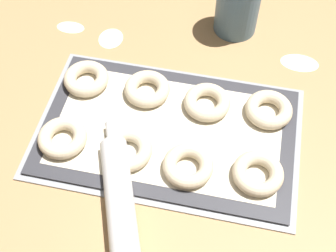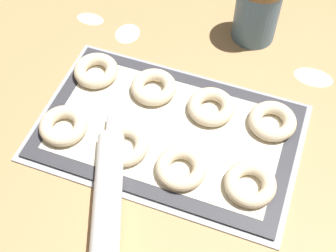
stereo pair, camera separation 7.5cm
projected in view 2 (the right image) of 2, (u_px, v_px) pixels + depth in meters
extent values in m
plane|color=#A87F51|center=(163.00, 139.00, 0.95)|extent=(2.80, 2.80, 0.00)
cube|color=#93969B|center=(168.00, 132.00, 0.96)|extent=(0.54, 0.34, 0.01)
cube|color=#333338|center=(168.00, 130.00, 0.95)|extent=(0.51, 0.31, 0.00)
cube|color=beige|center=(168.00, 130.00, 0.95)|extent=(0.46, 0.26, 0.00)
torus|color=beige|center=(63.00, 126.00, 0.94)|extent=(0.10, 0.10, 0.03)
torus|color=beige|center=(124.00, 145.00, 0.92)|extent=(0.10, 0.10, 0.03)
torus|color=beige|center=(181.00, 168.00, 0.89)|extent=(0.10, 0.10, 0.03)
torus|color=beige|center=(250.00, 184.00, 0.87)|extent=(0.10, 0.10, 0.03)
torus|color=beige|center=(96.00, 71.00, 1.03)|extent=(0.10, 0.10, 0.03)
torus|color=beige|center=(154.00, 87.00, 1.00)|extent=(0.10, 0.10, 0.03)
torus|color=beige|center=(211.00, 107.00, 0.97)|extent=(0.10, 0.10, 0.03)
torus|color=beige|center=(272.00, 121.00, 0.95)|extent=(0.10, 0.10, 0.03)
cylinder|color=slate|center=(257.00, 13.00, 1.07)|extent=(0.10, 0.10, 0.14)
cylinder|color=silver|center=(106.00, 218.00, 0.82)|extent=(0.17, 0.34, 0.05)
cylinder|color=silver|center=(112.00, 127.00, 0.94)|extent=(0.04, 0.06, 0.02)
ellipsoid|color=white|center=(90.00, 19.00, 1.16)|extent=(0.07, 0.04, 0.00)
ellipsoid|color=white|center=(313.00, 77.00, 1.05)|extent=(0.09, 0.05, 0.00)
ellipsoid|color=white|center=(127.00, 33.00, 1.13)|extent=(0.06, 0.07, 0.00)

